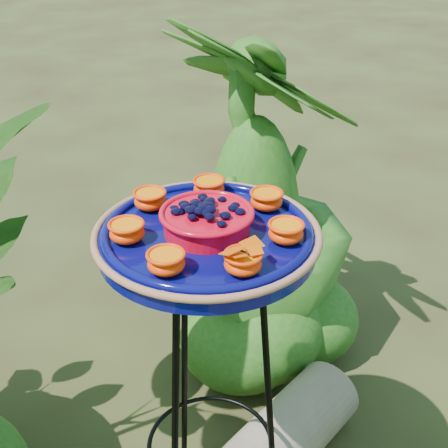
{
  "coord_description": "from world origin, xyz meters",
  "views": [
    {
      "loc": [
        -0.43,
        -0.77,
        1.4
      ],
      "look_at": [
        0.09,
        0.05,
        0.84
      ],
      "focal_mm": 50.0,
      "sensor_mm": 36.0,
      "label": 1
    }
  ],
  "objects": [
    {
      "name": "tripod_stand",
      "position": [
        0.06,
        0.07,
        0.48
      ],
      "size": [
        0.3,
        0.32,
        0.79
      ],
      "rotation": [
        0.0,
        0.0,
        -0.06
      ],
      "color": "black",
      "rests_on": "ground"
    },
    {
      "name": "shrub_back_right",
      "position": [
        0.53,
        0.59,
        0.54
      ],
      "size": [
        0.69,
        0.69,
        1.07
      ],
      "primitive_type": "imported",
      "rotation": [
        0.0,
        0.0,
        1.73
      ],
      "color": "#1F5216",
      "rests_on": "ground"
    },
    {
      "name": "feeder_dish",
      "position": [
        0.06,
        0.07,
        0.82
      ],
      "size": [
        0.42,
        0.42,
        0.09
      ],
      "rotation": [
        0.0,
        0.0,
        -0.06
      ],
      "color": "#070852",
      "rests_on": "tripod_stand"
    },
    {
      "name": "driftwood_log",
      "position": [
        0.27,
        0.1,
        0.09
      ],
      "size": [
        0.58,
        0.34,
        0.18
      ],
      "primitive_type": "cylinder",
      "rotation": [
        0.0,
        1.57,
        0.31
      ],
      "color": "gray",
      "rests_on": "ground"
    }
  ]
}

